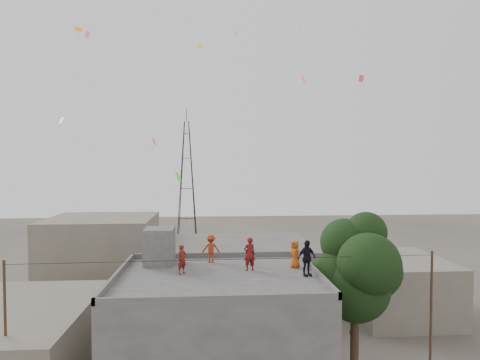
{
  "coord_description": "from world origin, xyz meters",
  "views": [
    {
      "loc": [
        -0.28,
        -19.79,
        11.63
      ],
      "look_at": [
        1.35,
        3.45,
        10.74
      ],
      "focal_mm": 30.0,
      "sensor_mm": 36.0,
      "label": 1
    }
  ],
  "objects_px": {
    "person_red_adult": "(249,254)",
    "person_dark_adult": "(307,258)",
    "tree": "(358,270)",
    "transmission_tower": "(187,182)",
    "stair_head_box": "(160,246)"
  },
  "relations": [
    {
      "from": "stair_head_box",
      "to": "person_dark_adult",
      "type": "bearing_deg",
      "value": -21.37
    },
    {
      "from": "person_red_adult",
      "to": "person_dark_adult",
      "type": "relative_size",
      "value": 0.97
    },
    {
      "from": "stair_head_box",
      "to": "person_red_adult",
      "type": "relative_size",
      "value": 1.15
    },
    {
      "from": "person_red_adult",
      "to": "person_dark_adult",
      "type": "distance_m",
      "value": 3.0
    },
    {
      "from": "stair_head_box",
      "to": "transmission_tower",
      "type": "height_order",
      "value": "transmission_tower"
    },
    {
      "from": "person_red_adult",
      "to": "stair_head_box",
      "type": "bearing_deg",
      "value": -33.89
    },
    {
      "from": "stair_head_box",
      "to": "person_red_adult",
      "type": "distance_m",
      "value": 5.17
    },
    {
      "from": "stair_head_box",
      "to": "person_dark_adult",
      "type": "xyz_separation_m",
      "value": [
        7.6,
        -2.97,
        -0.1
      ]
    },
    {
      "from": "tree",
      "to": "transmission_tower",
      "type": "relative_size",
      "value": 0.45
    },
    {
      "from": "person_red_adult",
      "to": "person_dark_adult",
      "type": "bearing_deg",
      "value": 141.46
    },
    {
      "from": "tree",
      "to": "person_red_adult",
      "type": "xyz_separation_m",
      "value": [
        -5.7,
        0.27,
        0.86
      ]
    },
    {
      "from": "stair_head_box",
      "to": "tree",
      "type": "relative_size",
      "value": 0.22
    },
    {
      "from": "transmission_tower",
      "to": "person_red_adult",
      "type": "xyz_separation_m",
      "value": [
        5.66,
        -39.14,
        -2.1
      ]
    },
    {
      "from": "tree",
      "to": "person_dark_adult",
      "type": "xyz_separation_m",
      "value": [
        -2.97,
        -0.97,
        0.89
      ]
    },
    {
      "from": "transmission_tower",
      "to": "stair_head_box",
      "type": "bearing_deg",
      "value": -88.77
    }
  ]
}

